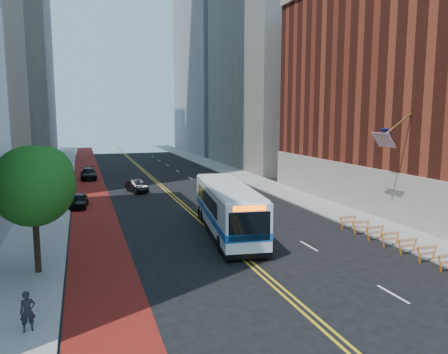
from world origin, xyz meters
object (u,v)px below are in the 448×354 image
Objects in this scene: car_b at (137,186)px; car_c at (89,174)px; street_tree at (34,183)px; car_a at (79,201)px; pedestrian at (28,311)px; transit_bus at (227,208)px.

car_c reaches higher than car_b.
street_tree is 1.79× the size of car_a.
car_b is (6.02, 6.59, 0.00)m from car_a.
street_tree is 7.90m from pedestrian.
transit_bus is 16.54m from pedestrian.
transit_bus is at bearing -73.50° from car_c.
car_b is 12.51m from car_c.
pedestrian is (-1.79, -23.84, 0.30)m from car_a.
car_b is (7.96, 23.61, -4.27)m from street_tree.
transit_bus is 8.28× the size of pedestrian.
pedestrian is (0.15, -6.82, -3.98)m from street_tree.
street_tree reaches higher than car_c.
transit_bus is 3.48× the size of car_a.
car_b is at bearing 62.64° from pedestrian.
street_tree is 4.27× the size of pedestrian.
pedestrian is at bearing -87.98° from car_a.
pedestrian reaches higher than car_c.
transit_bus is at bearing -92.05° from car_b.
street_tree is 13.28m from transit_bus.
street_tree is at bearing 78.28° from pedestrian.
transit_bus is (12.06, 4.62, -3.08)m from street_tree.
street_tree is at bearing -90.19° from car_a.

